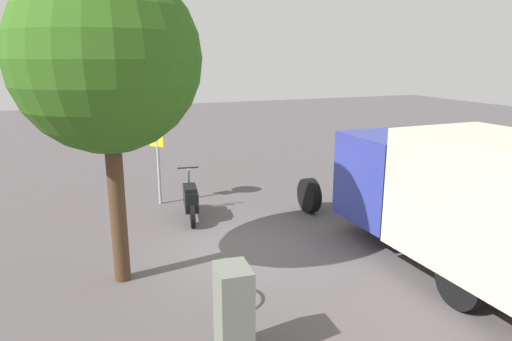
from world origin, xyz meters
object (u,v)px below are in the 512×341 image
(utility_cabinet, at_px, (234,313))
(bike_rack_hoop, at_px, (238,300))
(box_truck_near, at_px, (482,200))
(motorcycle, at_px, (191,199))
(street_tree, at_px, (106,60))
(stop_sign, at_px, (157,136))

(utility_cabinet, bearing_deg, bike_rack_hoop, -21.76)
(box_truck_near, bearing_deg, motorcycle, 37.68)
(box_truck_near, bearing_deg, utility_cabinet, 95.02)
(motorcycle, xyz_separation_m, street_tree, (-2.67, 1.95, 3.42))
(street_tree, bearing_deg, motorcycle, -36.13)
(stop_sign, distance_m, street_tree, 4.88)
(motorcycle, relative_size, utility_cabinet, 1.35)
(box_truck_near, distance_m, stop_sign, 8.01)
(box_truck_near, xyz_separation_m, street_tree, (2.42, 5.94, 2.40))
(street_tree, bearing_deg, stop_sign, -19.06)
(street_tree, height_order, bike_rack_hoop, street_tree)
(stop_sign, distance_m, utility_cabinet, 7.18)
(stop_sign, xyz_separation_m, utility_cabinet, (-7.07, 0.28, -1.23))
(stop_sign, height_order, bike_rack_hoop, stop_sign)
(box_truck_near, distance_m, bike_rack_hoop, 4.59)
(stop_sign, xyz_separation_m, street_tree, (-4.19, 1.45, 2.04))
(motorcycle, height_order, utility_cabinet, utility_cabinet)
(bike_rack_hoop, bearing_deg, motorcycle, -3.20)
(box_truck_near, distance_m, street_tree, 6.85)
(street_tree, relative_size, utility_cabinet, 4.15)
(stop_sign, bearing_deg, utility_cabinet, 177.73)
(stop_sign, height_order, utility_cabinet, stop_sign)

